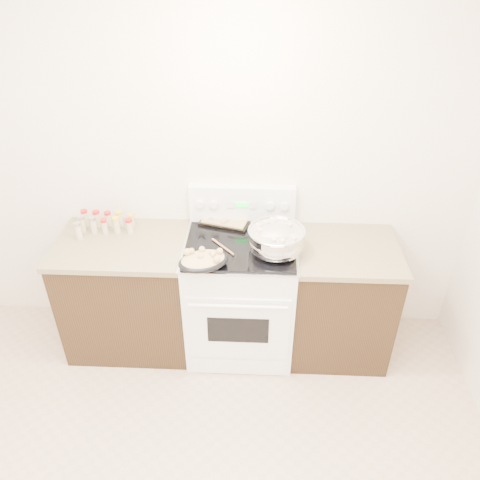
{
  "coord_description": "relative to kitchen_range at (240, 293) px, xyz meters",
  "views": [
    {
      "loc": [
        0.47,
        -1.23,
        2.73
      ],
      "look_at": [
        0.35,
        1.37,
        1.0
      ],
      "focal_mm": 35.0,
      "sensor_mm": 36.0,
      "label": 1
    }
  ],
  "objects": [
    {
      "name": "baking_sheet",
      "position": [
        -0.12,
        0.28,
        0.47
      ],
      "size": [
        0.41,
        0.33,
        0.06
      ],
      "color": "black",
      "rests_on": "kitchen_range"
    },
    {
      "name": "wooden_spoon",
      "position": [
        -0.16,
        -0.12,
        0.46
      ],
      "size": [
        0.18,
        0.2,
        0.04
      ],
      "color": "#9E6E48",
      "rests_on": "kitchen_range"
    },
    {
      "name": "mixing_bowl",
      "position": [
        0.24,
        -0.09,
        0.54
      ],
      "size": [
        0.47,
        0.47,
        0.22
      ],
      "color": "silver",
      "rests_on": "kitchen_range"
    },
    {
      "name": "counter_left",
      "position": [
        -0.83,
        0.01,
        -0.03
      ],
      "size": [
        0.93,
        0.67,
        0.92
      ],
      "color": "black",
      "rests_on": "ground"
    },
    {
      "name": "roasting_pan",
      "position": [
        -0.22,
        -0.28,
        0.5
      ],
      "size": [
        0.38,
        0.33,
        0.11
      ],
      "color": "black",
      "rests_on": "kitchen_range"
    },
    {
      "name": "counter_right",
      "position": [
        0.73,
        0.01,
        -0.03
      ],
      "size": [
        0.73,
        0.67,
        0.92
      ],
      "color": "black",
      "rests_on": "ground"
    },
    {
      "name": "room_shell",
      "position": [
        -0.35,
        -1.42,
        1.21
      ],
      "size": [
        4.1,
        3.6,
        2.75
      ],
      "color": "white",
      "rests_on": "ground"
    },
    {
      "name": "spice_jars",
      "position": [
        -0.99,
        0.15,
        0.49
      ],
      "size": [
        0.39,
        0.23,
        0.13
      ],
      "color": "#BFB28C",
      "rests_on": "counter_left"
    },
    {
      "name": "kitchen_range",
      "position": [
        0.0,
        0.0,
        0.0
      ],
      "size": [
        0.78,
        0.73,
        1.22
      ],
      "color": "white",
      "rests_on": "ground"
    },
    {
      "name": "blue_ladle",
      "position": [
        0.23,
        -0.1,
        0.49
      ],
      "size": [
        0.1,
        0.27,
        0.1
      ],
      "color": "#98CFE3",
      "rests_on": "kitchen_range"
    }
  ]
}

